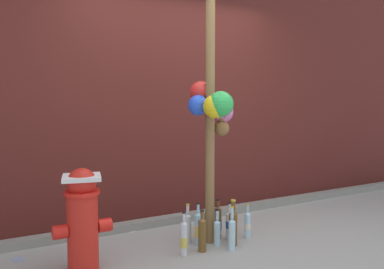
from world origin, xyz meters
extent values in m
plane|color=#9E9B93|center=(0.00, 0.00, 0.00)|extent=(14.00, 14.00, 0.00)
cube|color=#561E19|center=(0.00, 1.49, 1.75)|extent=(10.00, 0.20, 3.51)
cube|color=gray|center=(0.00, 1.07, 0.04)|extent=(8.00, 0.12, 0.08)
cylinder|color=olive|center=(-0.16, 0.38, 1.28)|extent=(0.08, 0.08, 2.56)
sphere|color=red|center=(-0.19, 0.49, 1.39)|extent=(0.21, 0.21, 0.21)
sphere|color=yellow|center=(-0.22, 0.21, 1.26)|extent=(0.21, 0.21, 0.21)
sphere|color=#D66BB2|center=(0.00, 0.41, 1.21)|extent=(0.21, 0.21, 0.21)
sphere|color=blue|center=(-0.28, 0.38, 1.27)|extent=(0.19, 0.19, 0.19)
sphere|color=green|center=(-0.18, 0.17, 1.28)|extent=(0.23, 0.23, 0.23)
sphere|color=brown|center=(-0.03, 0.39, 1.06)|extent=(0.14, 0.14, 0.14)
sphere|color=brown|center=(-0.03, 0.39, 1.17)|extent=(0.10, 0.10, 0.10)
sphere|color=brown|center=(-0.06, 0.39, 1.20)|extent=(0.04, 0.04, 0.04)
sphere|color=brown|center=(0.01, 0.39, 1.20)|extent=(0.04, 0.04, 0.04)
sphere|color=brown|center=(-0.03, 0.34, 1.17)|extent=(0.04, 0.04, 0.04)
cylinder|color=red|center=(-1.34, 0.34, 0.30)|extent=(0.24, 0.24, 0.60)
cylinder|color=red|center=(-1.34, 0.34, 0.61)|extent=(0.27, 0.27, 0.03)
sphere|color=red|center=(-1.34, 0.34, 0.69)|extent=(0.22, 0.22, 0.22)
cylinder|color=red|center=(-1.51, 0.34, 0.33)|extent=(0.11, 0.11, 0.11)
cylinder|color=red|center=(-1.17, 0.34, 0.33)|extent=(0.11, 0.11, 0.11)
cube|color=white|center=(-1.34, 0.34, 0.73)|extent=(0.34, 0.34, 0.03)
cylinder|color=silver|center=(0.04, 0.34, 0.12)|extent=(0.07, 0.07, 0.25)
cone|color=silver|center=(0.04, 0.34, 0.26)|extent=(0.07, 0.07, 0.03)
cylinder|color=silver|center=(0.04, 0.34, 0.31)|extent=(0.03, 0.03, 0.07)
cylinder|color=#1E478C|center=(0.04, 0.34, 0.15)|extent=(0.08, 0.08, 0.07)
cylinder|color=black|center=(0.04, 0.34, 0.35)|extent=(0.04, 0.04, 0.01)
cylinder|color=#B2DBEA|center=(-0.14, 0.28, 0.10)|extent=(0.06, 0.06, 0.21)
cone|color=#B2DBEA|center=(-0.14, 0.28, 0.22)|extent=(0.06, 0.06, 0.02)
cylinder|color=#B2DBEA|center=(-0.14, 0.28, 0.28)|extent=(0.03, 0.03, 0.09)
cylinder|color=black|center=(-0.14, 0.28, 0.33)|extent=(0.03, 0.03, 0.01)
cylinder|color=brown|center=(-0.02, 0.20, 0.15)|extent=(0.08, 0.08, 0.29)
cone|color=brown|center=(-0.02, 0.20, 0.31)|extent=(0.08, 0.08, 0.03)
cylinder|color=brown|center=(-0.02, 0.20, 0.37)|extent=(0.04, 0.04, 0.09)
cylinder|color=gold|center=(-0.02, 0.20, 0.42)|extent=(0.04, 0.04, 0.01)
cylinder|color=brown|center=(-0.34, 0.21, 0.14)|extent=(0.07, 0.07, 0.27)
cone|color=brown|center=(-0.34, 0.21, 0.29)|extent=(0.07, 0.07, 0.03)
cylinder|color=brown|center=(-0.34, 0.21, 0.33)|extent=(0.03, 0.03, 0.05)
cylinder|color=black|center=(-0.34, 0.21, 0.36)|extent=(0.03, 0.03, 0.01)
cylinder|color=#B2DBEA|center=(-0.09, 0.11, 0.13)|extent=(0.06, 0.06, 0.25)
cone|color=#B2DBEA|center=(-0.09, 0.11, 0.27)|extent=(0.06, 0.06, 0.02)
cylinder|color=#B2DBEA|center=(-0.09, 0.11, 0.33)|extent=(0.03, 0.03, 0.10)
cylinder|color=gold|center=(-0.09, 0.11, 0.38)|extent=(0.03, 0.03, 0.01)
cylinder|color=#93CCE0|center=(0.03, 0.66, 0.12)|extent=(0.06, 0.06, 0.23)
cone|color=#93CCE0|center=(0.03, 0.66, 0.24)|extent=(0.06, 0.06, 0.02)
cylinder|color=#93CCE0|center=(0.03, 0.66, 0.28)|extent=(0.02, 0.02, 0.05)
cylinder|color=#D8C64C|center=(0.03, 0.66, 0.09)|extent=(0.06, 0.06, 0.06)
cylinder|color=gold|center=(0.03, 0.66, 0.31)|extent=(0.03, 0.03, 0.01)
cylinder|color=silver|center=(-0.34, 0.46, 0.13)|extent=(0.06, 0.06, 0.25)
cone|color=silver|center=(-0.34, 0.46, 0.26)|extent=(0.06, 0.06, 0.03)
cylinder|color=silver|center=(-0.34, 0.46, 0.31)|extent=(0.03, 0.03, 0.08)
cylinder|color=gold|center=(-0.34, 0.46, 0.36)|extent=(0.03, 0.03, 0.01)
cylinder|color=brown|center=(-0.08, 0.53, 0.11)|extent=(0.07, 0.07, 0.22)
cone|color=brown|center=(-0.08, 0.53, 0.23)|extent=(0.07, 0.07, 0.03)
cylinder|color=brown|center=(-0.08, 0.53, 0.28)|extent=(0.04, 0.04, 0.08)
cylinder|color=#D8C64C|center=(-0.08, 0.53, 0.13)|extent=(0.07, 0.07, 0.07)
cylinder|color=black|center=(-0.08, 0.53, 0.33)|extent=(0.04, 0.04, 0.01)
cylinder|color=brown|center=(-0.03, 0.43, 0.14)|extent=(0.07, 0.07, 0.29)
cone|color=brown|center=(-0.03, 0.43, 0.30)|extent=(0.07, 0.07, 0.03)
cylinder|color=brown|center=(-0.03, 0.43, 0.34)|extent=(0.03, 0.03, 0.05)
cylinder|color=#1E478C|center=(-0.03, 0.43, 0.13)|extent=(0.07, 0.07, 0.09)
cylinder|color=black|center=(-0.03, 0.43, 0.37)|extent=(0.03, 0.03, 0.01)
cylinder|color=#93CCE0|center=(-0.29, 0.36, 0.14)|extent=(0.06, 0.06, 0.28)
cone|color=#93CCE0|center=(-0.29, 0.36, 0.29)|extent=(0.06, 0.06, 0.03)
cylinder|color=#93CCE0|center=(-0.29, 0.36, 0.34)|extent=(0.02, 0.02, 0.07)
cylinder|color=#D8C64C|center=(-0.29, 0.36, 0.13)|extent=(0.07, 0.07, 0.10)
cylinder|color=black|center=(-0.29, 0.36, 0.39)|extent=(0.03, 0.03, 0.01)
cylinder|color=silver|center=(-0.52, 0.21, 0.14)|extent=(0.06, 0.06, 0.27)
cone|color=silver|center=(-0.52, 0.21, 0.29)|extent=(0.06, 0.06, 0.02)
cylinder|color=silver|center=(-0.52, 0.21, 0.33)|extent=(0.02, 0.02, 0.07)
cylinder|color=#D8C64C|center=(-0.52, 0.21, 0.11)|extent=(0.06, 0.06, 0.09)
cylinder|color=black|center=(-0.52, 0.21, 0.37)|extent=(0.03, 0.03, 0.01)
cylinder|color=#B2DBEA|center=(0.22, 0.30, 0.11)|extent=(0.06, 0.06, 0.23)
cone|color=#B2DBEA|center=(0.22, 0.30, 0.24)|extent=(0.06, 0.06, 0.02)
cylinder|color=#B2DBEA|center=(0.22, 0.30, 0.28)|extent=(0.02, 0.02, 0.06)
cylinder|color=silver|center=(0.22, 0.30, 0.11)|extent=(0.06, 0.06, 0.06)
cylinder|color=gold|center=(0.22, 0.30, 0.32)|extent=(0.03, 0.03, 0.01)
cube|color=silver|center=(1.79, 1.19, 0.00)|extent=(0.11, 0.10, 0.01)
cube|color=#8C99B2|center=(-1.76, 0.80, 0.00)|extent=(0.12, 0.16, 0.01)
cube|color=silver|center=(-0.68, 1.06, 0.00)|extent=(0.15, 0.16, 0.01)
camera|label=1|loc=(-2.09, -2.70, 1.30)|focal=37.41mm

